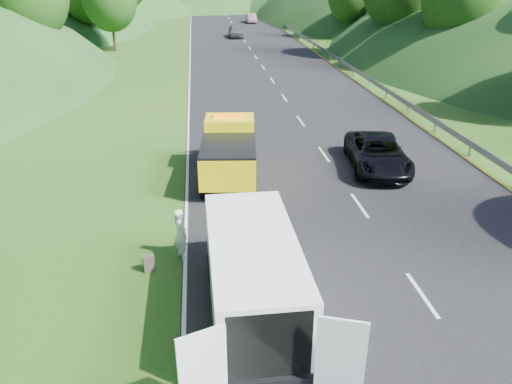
{
  "coord_description": "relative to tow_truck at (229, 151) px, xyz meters",
  "views": [
    {
      "loc": [
        -3.22,
        -13.37,
        8.78
      ],
      "look_at": [
        -1.31,
        2.98,
        1.3
      ],
      "focal_mm": 35.0,
      "sensor_mm": 36.0,
      "label": 1
    }
  ],
  "objects": [
    {
      "name": "woman",
      "position": [
        -2.05,
        -6.69,
        -1.28
      ],
      "size": [
        0.73,
        0.79,
        1.75
      ],
      "primitive_type": "imported",
      "rotation": [
        0.0,
        0.0,
        2.12
      ],
      "color": "white",
      "rests_on": "ground"
    },
    {
      "name": "tree_line_left",
      "position": [
        -17.04,
        52.39,
        -1.28
      ],
      "size": [
        14.0,
        140.0,
        14.0
      ],
      "primitive_type": null,
      "color": "#2C5418",
      "rests_on": "ground"
    },
    {
      "name": "hills_backdrop",
      "position": [
        8.46,
        127.09,
        -1.28
      ],
      "size": [
        201.0,
        288.6,
        44.0
      ],
      "primitive_type": null,
      "color": "#2D5B23",
      "rests_on": "ground"
    },
    {
      "name": "worker",
      "position": [
        1.12,
        -12.09,
        -1.28
      ],
      "size": [
        1.12,
        0.82,
        1.56
      ],
      "primitive_type": "imported",
      "rotation": [
        0.0,
        0.0,
        0.26
      ],
      "color": "black",
      "rests_on": "ground"
    },
    {
      "name": "passing_suv",
      "position": [
        6.96,
        0.22,
        -1.28
      ],
      "size": [
        3.22,
        5.72,
        1.51
      ],
      "primitive_type": "imported",
      "rotation": [
        0.0,
        0.0,
        -0.14
      ],
      "color": "black",
      "rests_on": "ground"
    },
    {
      "name": "child",
      "position": [
        -0.6,
        -7.15,
        -1.28
      ],
      "size": [
        0.51,
        0.44,
        0.9
      ],
      "primitive_type": "imported",
      "rotation": [
        0.0,
        0.0,
        -0.25
      ],
      "color": "#C1C468",
      "rests_on": "ground"
    },
    {
      "name": "dist_car_b",
      "position": [
        8.23,
        66.86,
        -1.28
      ],
      "size": [
        1.56,
        4.47,
        1.47
      ],
      "primitive_type": "imported",
      "color": "#744D5A",
      "rests_on": "ground"
    },
    {
      "name": "tree_line_right",
      "position": [
        24.96,
        52.39,
        -1.28
      ],
      "size": [
        14.0,
        140.0,
        14.0
      ],
      "primitive_type": null,
      "color": "#2C5418",
      "rests_on": "ground"
    },
    {
      "name": "guardrail",
      "position": [
        12.26,
        44.89,
        -1.28
      ],
      "size": [
        0.06,
        140.0,
        1.52
      ],
      "primitive_type": "cube",
      "color": "gray",
      "rests_on": "ground"
    },
    {
      "name": "dist_car_a",
      "position": [
        4.12,
        48.32,
        -1.28
      ],
      "size": [
        1.88,
        4.66,
        1.59
      ],
      "primitive_type": "imported",
      "color": "#434548",
      "rests_on": "ground"
    },
    {
      "name": "white_van",
      "position": [
        -0.06,
        -9.85,
        0.12
      ],
      "size": [
        3.83,
        6.99,
        2.48
      ],
      "rotation": [
        0.0,
        0.0,
        0.01
      ],
      "color": "black",
      "rests_on": "ground"
    },
    {
      "name": "suitcase",
      "position": [
        -3.06,
        -7.36,
        -1.0
      ],
      "size": [
        0.39,
        0.29,
        0.55
      ],
      "primitive_type": "cube",
      "rotation": [
        0.0,
        0.0,
        0.34
      ],
      "color": "#524C3E",
      "rests_on": "ground"
    },
    {
      "name": "road_surface",
      "position": [
        4.96,
        32.39,
        -1.27
      ],
      "size": [
        14.0,
        200.0,
        0.02
      ],
      "primitive_type": "cube",
      "color": "black",
      "rests_on": "ground"
    },
    {
      "name": "ground",
      "position": [
        1.96,
        -7.61,
        -1.28
      ],
      "size": [
        320.0,
        320.0,
        0.0
      ],
      "primitive_type": "plane",
      "color": "#38661E",
      "rests_on": "ground"
    },
    {
      "name": "tow_truck",
      "position": [
        0.0,
        0.0,
        0.0
      ],
      "size": [
        2.82,
        6.28,
        2.62
      ],
      "rotation": [
        0.0,
        0.0,
        -0.1
      ],
      "color": "black",
      "rests_on": "ground"
    }
  ]
}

